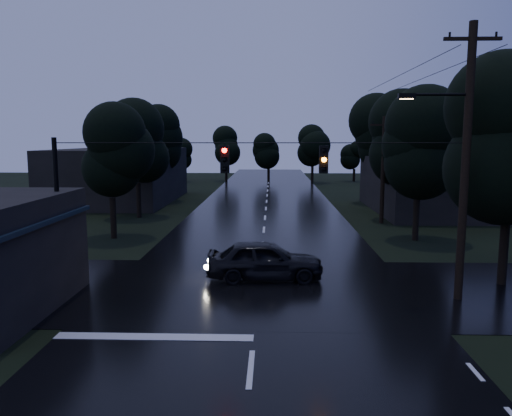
{
  "coord_description": "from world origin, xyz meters",
  "views": [
    {
      "loc": [
        0.54,
        -7.24,
        5.94
      ],
      "look_at": [
        -0.19,
        14.98,
        2.85
      ],
      "focal_mm": 35.0,
      "sensor_mm": 36.0,
      "label": 1
    }
  ],
  "objects": [
    {
      "name": "anchor_pole_left",
      "position": [
        -7.5,
        11.0,
        3.0
      ],
      "size": [
        0.18,
        0.18,
        6.0
      ],
      "primitive_type": "cylinder",
      "color": "black",
      "rests_on": "ground"
    },
    {
      "name": "span_signals",
      "position": [
        0.56,
        10.99,
        5.24
      ],
      "size": [
        15.0,
        0.37,
        1.12
      ],
      "color": "black",
      "rests_on": "ground"
    },
    {
      "name": "tree_left_c",
      "position": [
        -10.2,
        40.0,
        5.99
      ],
      "size": [
        4.48,
        4.48,
        9.44
      ],
      "color": "black",
      "rests_on": "ground"
    },
    {
      "name": "utility_pole_main",
      "position": [
        7.41,
        11.0,
        5.26
      ],
      "size": [
        3.5,
        0.3,
        10.0
      ],
      "color": "black",
      "rests_on": "ground"
    },
    {
      "name": "tree_right_b",
      "position": [
        9.6,
        30.0,
        5.99
      ],
      "size": [
        4.48,
        4.48,
        9.44
      ],
      "color": "black",
      "rests_on": "ground"
    },
    {
      "name": "building_far_right",
      "position": [
        14.0,
        34.0,
        2.2
      ],
      "size": [
        10.0,
        14.0,
        4.4
      ],
      "primitive_type": "cube",
      "color": "black",
      "rests_on": "ground"
    },
    {
      "name": "tree_right_c",
      "position": [
        10.2,
        40.0,
        6.37
      ],
      "size": [
        4.76,
        4.76,
        10.03
      ],
      "color": "black",
      "rests_on": "ground"
    },
    {
      "name": "utility_pole_far",
      "position": [
        8.3,
        28.0,
        3.88
      ],
      "size": [
        2.0,
        0.3,
        7.5
      ],
      "color": "black",
      "rests_on": "ground"
    },
    {
      "name": "cross_street",
      "position": [
        0.0,
        12.0,
        0.0
      ],
      "size": [
        60.0,
        9.0,
        0.02
      ],
      "primitive_type": "cube",
      "color": "black",
      "rests_on": "ground"
    },
    {
      "name": "tree_right_a",
      "position": [
        9.0,
        22.0,
        5.62
      ],
      "size": [
        4.2,
        4.2,
        8.85
      ],
      "color": "black",
      "rests_on": "ground"
    },
    {
      "name": "tree_left_a",
      "position": [
        -9.0,
        22.0,
        5.24
      ],
      "size": [
        3.92,
        3.92,
        8.26
      ],
      "color": "black",
      "rests_on": "ground"
    },
    {
      "name": "building_far_left",
      "position": [
        -14.0,
        40.0,
        2.5
      ],
      "size": [
        10.0,
        16.0,
        5.0
      ],
      "primitive_type": "cube",
      "color": "black",
      "rests_on": "ground"
    },
    {
      "name": "main_road",
      "position": [
        0.0,
        30.0,
        0.0
      ],
      "size": [
        12.0,
        120.0,
        0.02
      ],
      "primitive_type": "cube",
      "color": "black",
      "rests_on": "ground"
    },
    {
      "name": "car",
      "position": [
        0.24,
        13.45,
        0.84
      ],
      "size": [
        5.01,
        2.2,
        1.68
      ],
      "primitive_type": "imported",
      "rotation": [
        0.0,
        0.0,
        1.62
      ],
      "color": "black",
      "rests_on": "ground"
    },
    {
      "name": "tree_corner_near",
      "position": [
        10.0,
        13.0,
        5.99
      ],
      "size": [
        4.48,
        4.48,
        9.44
      ],
      "color": "black",
      "rests_on": "ground"
    },
    {
      "name": "tree_left_b",
      "position": [
        -9.6,
        30.0,
        5.62
      ],
      "size": [
        4.2,
        4.2,
        8.85
      ],
      "color": "black",
      "rests_on": "ground"
    }
  ]
}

